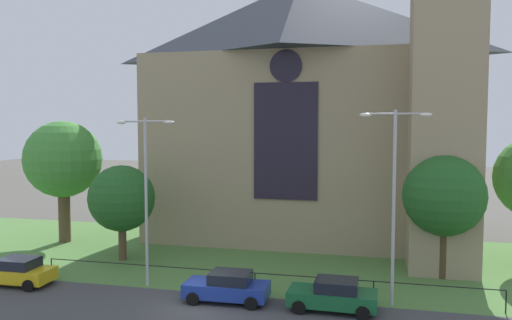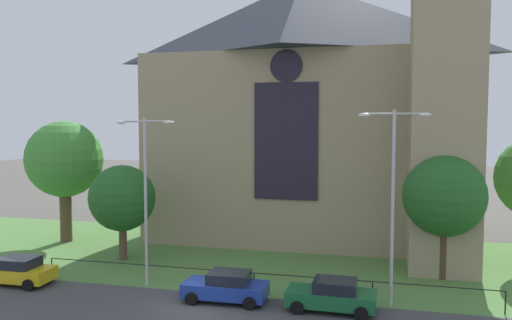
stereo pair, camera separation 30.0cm
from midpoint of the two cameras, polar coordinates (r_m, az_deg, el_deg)
The scene contains 12 objects.
ground at distance 35.32m, azimuth -0.30°, elevation -10.55°, with size 160.00×160.00×0.00m, color #56544C.
grass_verge at distance 33.46m, azimuth -1.16°, elevation -11.38°, with size 120.00×20.00×0.01m, color #517F3D.
church_building at distance 40.34m, azimuth 6.10°, elevation 5.98°, with size 23.20×16.20×26.00m.
iron_railing at distance 27.57m, azimuth 0.09°, elevation -12.73°, with size 24.35×0.07×1.13m.
tree_left_far at distance 41.05m, azimuth -20.29°, elevation 0.00°, with size 5.71×5.71×9.11m.
tree_left_near at distance 34.63m, azimuth -14.39°, elevation -4.14°, with size 4.31×4.31×6.22m.
tree_right_near at distance 31.24m, azimuth 20.41°, elevation -3.77°, with size 4.66×4.66×7.15m.
streetlamp_near at distance 28.56m, azimuth -11.88°, elevation -2.32°, with size 3.37×0.26×9.23m.
streetlamp_far at distance 25.69m, azimuth 15.28°, elevation -2.66°, with size 3.37×0.26×9.58m.
parked_car_yellow at distance 32.00m, azimuth -24.82°, elevation -11.10°, with size 4.24×2.10×1.51m.
parked_car_blue at distance 26.54m, azimuth -2.99°, elevation -13.87°, with size 4.23×2.08×1.51m.
parked_car_green at distance 25.57m, azimuth 8.76°, elevation -14.62°, with size 4.23×2.08×1.51m.
Camera 2 is at (8.61, -23.08, 8.92)m, focal length 36.05 mm.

